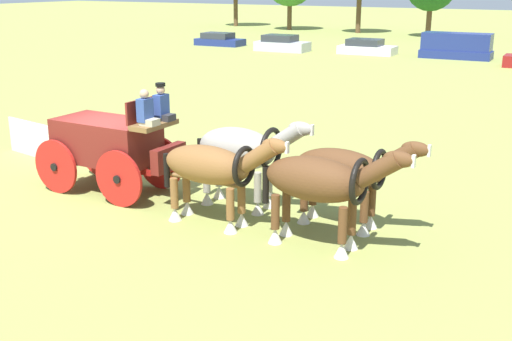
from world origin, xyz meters
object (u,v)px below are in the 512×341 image
(parked_vehicle_b, at_px, (282,44))
(draft_horse_lead_near, at_px, (345,171))
(draft_horse_lead_off, at_px, (321,183))
(parked_vehicle_a, at_px, (219,40))
(parked_vehicle_d, at_px, (456,46))
(draft_horse_rear_near, at_px, (242,151))
(show_wagon, at_px, (112,143))
(draft_horse_rear_off, at_px, (213,168))
(parked_vehicle_c, at_px, (366,48))

(parked_vehicle_b, bearing_deg, draft_horse_lead_near, -60.48)
(draft_horse_lead_off, bearing_deg, parked_vehicle_a, 125.58)
(parked_vehicle_d, bearing_deg, parked_vehicle_a, -178.33)
(parked_vehicle_b, relative_size, parked_vehicle_d, 0.85)
(draft_horse_rear_near, height_order, draft_horse_lead_near, draft_horse_rear_near)
(draft_horse_lead_off, relative_size, parked_vehicle_d, 0.66)
(show_wagon, height_order, draft_horse_rear_off, show_wagon)
(show_wagon, bearing_deg, parked_vehicle_d, 88.03)
(draft_horse_lead_off, bearing_deg, parked_vehicle_d, 98.21)
(draft_horse_rear_near, height_order, parked_vehicle_a, draft_horse_rear_near)
(parked_vehicle_c, bearing_deg, draft_horse_lead_near, -70.81)
(draft_horse_rear_near, bearing_deg, parked_vehicle_b, 115.74)
(draft_horse_rear_off, relative_size, draft_horse_lead_near, 1.03)
(draft_horse_rear_near, relative_size, parked_vehicle_a, 0.77)
(show_wagon, xyz_separation_m, draft_horse_lead_near, (6.11, 0.65, -0.00))
(draft_horse_rear_near, distance_m, draft_horse_rear_off, 1.30)
(show_wagon, xyz_separation_m, parked_vehicle_d, (1.15, 33.59, -0.44))
(draft_horse_rear_near, bearing_deg, show_wagon, -169.46)
(draft_horse_lead_near, bearing_deg, draft_horse_rear_near, 179.98)
(draft_horse_lead_near, bearing_deg, parked_vehicle_d, 98.56)
(parked_vehicle_c, bearing_deg, parked_vehicle_d, 4.37)
(draft_horse_rear_near, distance_m, draft_horse_lead_off, 2.92)
(parked_vehicle_b, distance_m, parked_vehicle_d, 12.82)
(draft_horse_rear_near, xyz_separation_m, parked_vehicle_d, (-2.33, 32.94, -0.55))
(draft_horse_rear_off, distance_m, parked_vehicle_b, 35.80)
(show_wagon, height_order, parked_vehicle_a, show_wagon)
(show_wagon, bearing_deg, draft_horse_rear_near, 10.54)
(draft_horse_rear_off, relative_size, parked_vehicle_a, 0.79)
(draft_horse_lead_off, distance_m, parked_vehicle_b, 36.97)
(show_wagon, xyz_separation_m, draft_horse_rear_off, (3.51, -0.65, 0.02))
(draft_horse_lead_near, bearing_deg, draft_horse_lead_off, -90.57)
(draft_horse_rear_near, relative_size, draft_horse_rear_off, 0.97)
(parked_vehicle_c, bearing_deg, draft_horse_rear_off, -75.56)
(draft_horse_rear_near, height_order, parked_vehicle_c, draft_horse_rear_near)
(draft_horse_lead_near, height_order, parked_vehicle_c, draft_horse_lead_near)
(parked_vehicle_a, bearing_deg, show_wagon, -61.42)
(draft_horse_rear_off, height_order, parked_vehicle_b, draft_horse_rear_off)
(draft_horse_rear_off, xyz_separation_m, parked_vehicle_b, (-15.05, 32.47, -0.79))
(draft_horse_lead_off, height_order, parked_vehicle_b, draft_horse_lead_off)
(draft_horse_lead_near, xyz_separation_m, parked_vehicle_c, (-11.30, 32.45, -0.82))
(show_wagon, distance_m, parked_vehicle_b, 33.86)
(draft_horse_lead_near, distance_m, parked_vehicle_c, 34.37)
(show_wagon, xyz_separation_m, parked_vehicle_c, (-5.19, 33.10, -0.82))
(draft_horse_rear_off, relative_size, parked_vehicle_d, 0.66)
(draft_horse_rear_near, relative_size, parked_vehicle_b, 0.76)
(draft_horse_rear_off, distance_m, parked_vehicle_c, 34.86)
(draft_horse_lead_near, xyz_separation_m, draft_horse_lead_off, (-0.01, -1.30, 0.10))
(show_wagon, xyz_separation_m, draft_horse_lead_off, (6.10, -0.65, 0.10))
(draft_horse_rear_off, bearing_deg, draft_horse_lead_near, 26.53)
(draft_horse_rear_near, xyz_separation_m, draft_horse_lead_off, (2.61, -1.30, -0.01))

